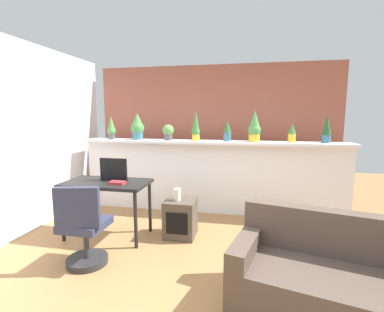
{
  "coord_description": "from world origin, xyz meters",
  "views": [
    {
      "loc": [
        0.6,
        -2.47,
        1.61
      ],
      "look_at": [
        -0.14,
        1.17,
        1.07
      ],
      "focal_mm": 25.91,
      "sensor_mm": 36.0,
      "label": 1
    }
  ],
  "objects_px": {
    "potted_plant_6": "(292,133)",
    "side_cube_shelf": "(180,218)",
    "potted_plant_0": "(111,128)",
    "potted_plant_4": "(227,131)",
    "desk": "(107,188)",
    "tv_monitor": "(114,169)",
    "office_chair": "(84,232)",
    "potted_plant_1": "(137,127)",
    "vase_on_shelf": "(177,194)",
    "couch": "(334,283)",
    "book_on_desk": "(117,183)",
    "potted_plant_2": "(168,132)",
    "potted_plant_5": "(254,127)",
    "potted_plant_3": "(196,127)",
    "potted_plant_7": "(327,129)"
  },
  "relations": [
    {
      "from": "desk",
      "to": "vase_on_shelf",
      "type": "distance_m",
      "value": 0.93
    },
    {
      "from": "tv_monitor",
      "to": "couch",
      "type": "bearing_deg",
      "value": -24.43
    },
    {
      "from": "tv_monitor",
      "to": "side_cube_shelf",
      "type": "bearing_deg",
      "value": 6.96
    },
    {
      "from": "potted_plant_7",
      "to": "side_cube_shelf",
      "type": "bearing_deg",
      "value": -152.98
    },
    {
      "from": "vase_on_shelf",
      "to": "book_on_desk",
      "type": "distance_m",
      "value": 0.78
    },
    {
      "from": "potted_plant_5",
      "to": "tv_monitor",
      "type": "height_order",
      "value": "potted_plant_5"
    },
    {
      "from": "tv_monitor",
      "to": "couch",
      "type": "relative_size",
      "value": 0.22
    },
    {
      "from": "potted_plant_3",
      "to": "office_chair",
      "type": "bearing_deg",
      "value": -113.89
    },
    {
      "from": "potted_plant_6",
      "to": "potted_plant_3",
      "type": "bearing_deg",
      "value": -178.54
    },
    {
      "from": "potted_plant_4",
      "to": "potted_plant_6",
      "type": "bearing_deg",
      "value": 0.05
    },
    {
      "from": "potted_plant_0",
      "to": "potted_plant_6",
      "type": "relative_size",
      "value": 1.37
    },
    {
      "from": "tv_monitor",
      "to": "office_chair",
      "type": "relative_size",
      "value": 0.41
    },
    {
      "from": "potted_plant_2",
      "to": "potted_plant_6",
      "type": "relative_size",
      "value": 0.9
    },
    {
      "from": "potted_plant_1",
      "to": "desk",
      "type": "relative_size",
      "value": 0.41
    },
    {
      "from": "potted_plant_1",
      "to": "couch",
      "type": "distance_m",
      "value": 3.58
    },
    {
      "from": "potted_plant_1",
      "to": "potted_plant_5",
      "type": "distance_m",
      "value": 1.95
    },
    {
      "from": "vase_on_shelf",
      "to": "book_on_desk",
      "type": "relative_size",
      "value": 0.83
    },
    {
      "from": "potted_plant_1",
      "to": "office_chair",
      "type": "relative_size",
      "value": 0.49
    },
    {
      "from": "potted_plant_0",
      "to": "couch",
      "type": "relative_size",
      "value": 0.23
    },
    {
      "from": "potted_plant_0",
      "to": "potted_plant_1",
      "type": "distance_m",
      "value": 0.46
    },
    {
      "from": "potted_plant_4",
      "to": "desk",
      "type": "xyz_separation_m",
      "value": [
        -1.48,
        -1.19,
        -0.7
      ]
    },
    {
      "from": "potted_plant_6",
      "to": "side_cube_shelf",
      "type": "height_order",
      "value": "potted_plant_6"
    },
    {
      "from": "potted_plant_1",
      "to": "vase_on_shelf",
      "type": "relative_size",
      "value": 2.8
    },
    {
      "from": "book_on_desk",
      "to": "vase_on_shelf",
      "type": "bearing_deg",
      "value": 20.82
    },
    {
      "from": "potted_plant_6",
      "to": "potted_plant_1",
      "type": "bearing_deg",
      "value": 179.73
    },
    {
      "from": "book_on_desk",
      "to": "potted_plant_5",
      "type": "bearing_deg",
      "value": 37.35
    },
    {
      "from": "potted_plant_0",
      "to": "couch",
      "type": "height_order",
      "value": "potted_plant_0"
    },
    {
      "from": "potted_plant_1",
      "to": "vase_on_shelf",
      "type": "xyz_separation_m",
      "value": [
        0.96,
        -1.04,
        -0.84
      ]
    },
    {
      "from": "potted_plant_5",
      "to": "office_chair",
      "type": "xyz_separation_m",
      "value": [
        -1.77,
        -1.95,
        -1.04
      ]
    },
    {
      "from": "potted_plant_3",
      "to": "book_on_desk",
      "type": "bearing_deg",
      "value": -121.57
    },
    {
      "from": "potted_plant_5",
      "to": "potted_plant_6",
      "type": "relative_size",
      "value": 1.69
    },
    {
      "from": "office_chair",
      "to": "book_on_desk",
      "type": "relative_size",
      "value": 4.77
    },
    {
      "from": "potted_plant_1",
      "to": "potted_plant_5",
      "type": "height_order",
      "value": "potted_plant_5"
    },
    {
      "from": "side_cube_shelf",
      "to": "book_on_desk",
      "type": "bearing_deg",
      "value": -158.89
    },
    {
      "from": "potted_plant_1",
      "to": "potted_plant_6",
      "type": "distance_m",
      "value": 2.51
    },
    {
      "from": "potted_plant_4",
      "to": "office_chair",
      "type": "relative_size",
      "value": 0.35
    },
    {
      "from": "potted_plant_2",
      "to": "potted_plant_6",
      "type": "xyz_separation_m",
      "value": [
        1.95,
        0.03,
        0.0
      ]
    },
    {
      "from": "potted_plant_0",
      "to": "potted_plant_6",
      "type": "xyz_separation_m",
      "value": [
        2.96,
        0.05,
        -0.04
      ]
    },
    {
      "from": "book_on_desk",
      "to": "couch",
      "type": "relative_size",
      "value": 0.11
    },
    {
      "from": "potted_plant_0",
      "to": "potted_plant_6",
      "type": "distance_m",
      "value": 2.96
    },
    {
      "from": "vase_on_shelf",
      "to": "couch",
      "type": "relative_size",
      "value": 0.09
    },
    {
      "from": "potted_plant_3",
      "to": "potted_plant_5",
      "type": "relative_size",
      "value": 0.99
    },
    {
      "from": "potted_plant_0",
      "to": "side_cube_shelf",
      "type": "xyz_separation_m",
      "value": [
        1.45,
        -0.96,
        -1.14
      ]
    },
    {
      "from": "side_cube_shelf",
      "to": "potted_plant_3",
      "type": "bearing_deg",
      "value": 88.5
    },
    {
      "from": "potted_plant_4",
      "to": "office_chair",
      "type": "height_order",
      "value": "potted_plant_4"
    },
    {
      "from": "potted_plant_1",
      "to": "desk",
      "type": "height_order",
      "value": "potted_plant_1"
    },
    {
      "from": "potted_plant_5",
      "to": "tv_monitor",
      "type": "distance_m",
      "value": 2.21
    },
    {
      "from": "potted_plant_7",
      "to": "couch",
      "type": "xyz_separation_m",
      "value": [
        -0.44,
        -2.24,
        -1.13
      ]
    },
    {
      "from": "potted_plant_1",
      "to": "potted_plant_6",
      "type": "xyz_separation_m",
      "value": [
        2.51,
        -0.01,
        -0.08
      ]
    },
    {
      "from": "potted_plant_4",
      "to": "desk",
      "type": "distance_m",
      "value": 2.03
    }
  ]
}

